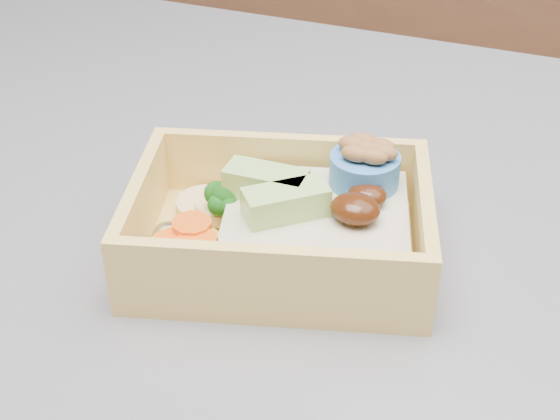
% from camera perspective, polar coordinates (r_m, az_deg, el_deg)
% --- Properties ---
extents(bento_box, '(0.19, 0.16, 0.06)m').
position_cam_1_polar(bento_box, '(0.44, 0.68, -1.06)').
color(bento_box, '#EEC462').
rests_on(bento_box, island).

